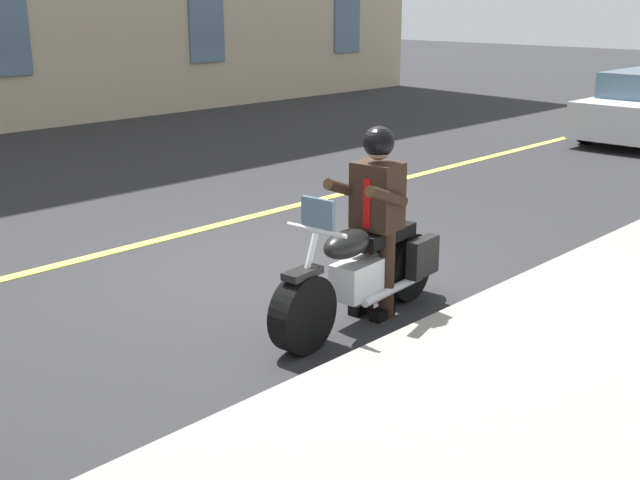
% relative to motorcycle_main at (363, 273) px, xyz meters
% --- Properties ---
extents(ground_plane, '(80.00, 80.00, 0.00)m').
position_rel_motorcycle_main_xyz_m(ground_plane, '(-0.47, -1.41, -0.45)').
color(ground_plane, '#28282B').
extents(lane_center_stripe, '(60.00, 0.16, 0.01)m').
position_rel_motorcycle_main_xyz_m(lane_center_stripe, '(-0.47, -3.41, -0.45)').
color(lane_center_stripe, '#E5DB4C').
rests_on(lane_center_stripe, ground_plane).
extents(motorcycle_main, '(2.22, 0.73, 1.26)m').
position_rel_motorcycle_main_xyz_m(motorcycle_main, '(0.00, 0.00, 0.00)').
color(motorcycle_main, black).
rests_on(motorcycle_main, ground_plane).
extents(rider_main, '(0.66, 0.59, 1.74)m').
position_rel_motorcycle_main_xyz_m(rider_main, '(-0.19, -0.02, 0.58)').
color(rider_main, black).
rests_on(rider_main, ground_plane).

